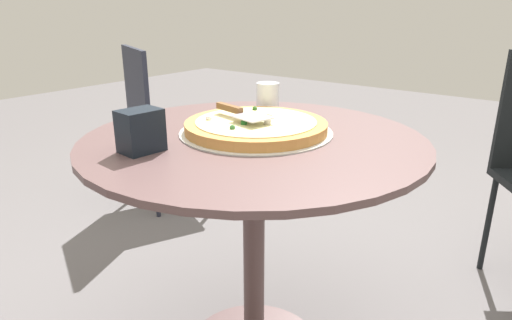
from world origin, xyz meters
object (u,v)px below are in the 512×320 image
at_px(patio_table, 254,194).
at_px(pizza_on_tray, 256,127).
at_px(pizza_server, 240,112).
at_px(patio_chair_near, 160,116).
at_px(drinking_cup, 268,97).
at_px(napkin_dispenser, 141,131).

distance_m(patio_table, pizza_on_tray, 0.20).
relative_size(pizza_server, patio_chair_near, 0.24).
xyz_separation_m(pizza_on_tray, drinking_cup, (0.24, 0.13, 0.03)).
bearing_deg(pizza_on_tray, pizza_server, 111.31).
bearing_deg(pizza_on_tray, patio_chair_near, 61.96).
xyz_separation_m(patio_table, drinking_cup, (0.27, 0.15, 0.22)).
height_order(pizza_server, napkin_dispenser, napkin_dispenser).
bearing_deg(pizza_server, pizza_on_tray, -68.69).
distance_m(pizza_server, drinking_cup, 0.27).
distance_m(pizza_on_tray, patio_chair_near, 1.32).
relative_size(patio_table, napkin_dispenser, 9.00).
height_order(napkin_dispenser, patio_chair_near, patio_chair_near).
bearing_deg(pizza_server, patio_chair_near, 60.30).
relative_size(pizza_on_tray, drinking_cup, 4.47).
xyz_separation_m(patio_table, patio_chair_near, (0.65, 1.16, -0.06)).
relative_size(pizza_on_tray, patio_chair_near, 0.49).
xyz_separation_m(patio_table, napkin_dispenser, (-0.28, 0.14, 0.23)).
xyz_separation_m(patio_table, pizza_server, (0.02, 0.06, 0.23)).
bearing_deg(napkin_dispenser, pizza_on_tray, -15.20).
bearing_deg(patio_table, napkin_dispenser, 153.25).
distance_m(patio_table, pizza_server, 0.24).
xyz_separation_m(pizza_on_tray, patio_chair_near, (0.61, 1.14, -0.26)).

